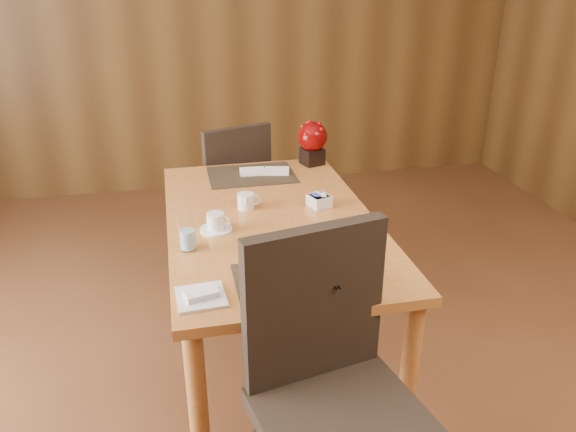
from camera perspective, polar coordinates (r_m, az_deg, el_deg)
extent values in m
cube|color=#573919|center=(4.64, -7.68, 19.63)|extent=(5.00, 0.02, 2.80)
cube|color=#BF7435|center=(2.48, -1.76, -0.63)|extent=(0.90, 1.50, 0.04)
cylinder|color=#BF7435|center=(2.09, -9.07, -19.10)|extent=(0.07, 0.07, 0.71)
cylinder|color=#BF7435|center=(3.24, -10.76, -2.15)|extent=(0.07, 0.07, 0.71)
cylinder|color=#BF7435|center=(2.24, 12.11, -15.97)|extent=(0.07, 0.07, 0.71)
cylinder|color=#BF7435|center=(3.33, 2.73, -0.90)|extent=(0.07, 0.07, 0.71)
cube|color=black|center=(2.00, 1.16, -6.63)|extent=(0.45, 0.33, 0.01)
cube|color=black|center=(2.98, -3.72, 4.20)|extent=(0.45, 0.33, 0.01)
cube|color=white|center=(1.97, 2.77, -7.14)|extent=(0.28, 0.28, 0.01)
cube|color=white|center=(1.94, 2.80, -5.85)|extent=(0.20, 0.20, 0.09)
cylinder|color=#D0BA70|center=(1.94, 2.80, -5.79)|extent=(0.18, 0.18, 0.07)
cylinder|color=white|center=(2.38, -7.33, -1.35)|extent=(0.14, 0.14, 0.01)
cylinder|color=white|center=(2.36, -7.38, -0.51)|extent=(0.10, 0.10, 0.07)
cylinder|color=black|center=(2.35, -7.42, 0.15)|extent=(0.07, 0.07, 0.01)
cylinder|color=white|center=(2.21, -10.20, -1.57)|extent=(0.09, 0.09, 0.15)
cube|color=white|center=(2.59, 3.20, 1.55)|extent=(0.12, 0.12, 0.05)
cube|color=black|center=(3.13, 2.47, 6.09)|extent=(0.13, 0.13, 0.09)
sphere|color=#730404|center=(3.10, 2.50, 8.06)|extent=(0.16, 0.16, 0.16)
cube|color=white|center=(1.93, -8.83, -8.14)|extent=(0.17, 0.17, 0.01)
cube|color=black|center=(1.84, 5.79, -20.35)|extent=(0.58, 0.58, 0.06)
cube|color=black|center=(1.80, 2.67, -8.91)|extent=(0.47, 0.15, 0.54)
cylinder|color=black|center=(2.22, 7.67, -20.15)|extent=(0.04, 0.04, 0.46)
cube|color=black|center=(3.54, -6.28, 1.95)|extent=(0.54, 0.54, 0.06)
cube|color=black|center=(3.28, -5.09, 5.03)|extent=(0.41, 0.17, 0.47)
cylinder|color=black|center=(3.85, -4.78, 0.19)|extent=(0.03, 0.03, 0.40)
cylinder|color=black|center=(3.56, -2.33, -1.87)|extent=(0.03, 0.03, 0.40)
cylinder|color=black|center=(3.73, -9.72, -0.93)|extent=(0.03, 0.03, 0.40)
cylinder|color=black|center=(3.43, -7.61, -3.17)|extent=(0.03, 0.03, 0.40)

